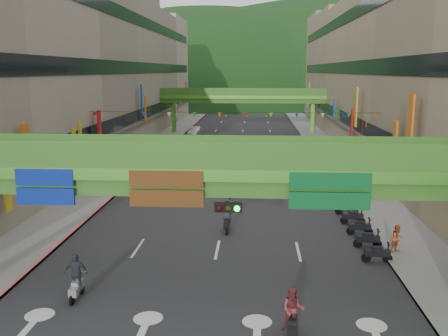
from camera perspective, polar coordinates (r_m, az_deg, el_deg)
name	(u,v)px	position (r m, az deg, el deg)	size (l,w,h in m)	color
road_slab	(239,147)	(65.16, 1.76, 2.40)	(18.00, 140.00, 0.02)	#28282B
sidewalk_left	(156,146)	(66.41, -7.78, 2.52)	(4.00, 140.00, 0.15)	gray
sidewalk_right	(324,147)	(65.73, 11.40, 2.32)	(4.00, 140.00, 0.15)	gray
curb_left	(170,146)	(66.06, -6.16, 2.53)	(0.20, 140.00, 0.18)	#CC5959
curb_right	(310,147)	(65.50, 9.75, 2.36)	(0.20, 140.00, 0.18)	gray
building_row_left	(93,74)	(67.70, -14.69, 10.40)	(12.80, 95.00, 19.00)	#9E937F
building_row_right	(392,74)	(66.56, 18.60, 10.18)	(12.80, 95.00, 19.00)	gray
overpass_near	(227,187)	(20.33, 0.40, -2.15)	(28.00, 12.27, 7.10)	#4C9E2D
overpass_far	(243,99)	(79.53, 2.14, 7.88)	(28.00, 2.20, 7.10)	#4C9E2D
hill_left	(207,99)	(175.48, -2.01, 7.87)	(168.00, 140.00, 112.00)	#1C4419
hill_right	(316,97)	(195.98, 10.42, 8.03)	(208.00, 176.00, 128.00)	#1C4419
bunting_string	(232,115)	(44.59, 0.97, 6.07)	(26.00, 0.36, 0.47)	black
scooter_rider_near	(227,217)	(30.89, 0.34, -5.64)	(0.63, 1.60, 2.07)	black
scooter_rider_mid	(293,313)	(19.28, 7.88, -16.10)	(0.92, 1.60, 2.09)	black
scooter_rider_left	(76,276)	(23.06, -16.56, -11.79)	(1.06, 1.60, 2.13)	gray
scooter_rider_far	(190,146)	(59.96, -3.88, 2.56)	(0.87, 1.59, 1.96)	maroon
parked_scooter_row	(356,222)	(32.56, 14.88, -5.96)	(1.60, 11.55, 1.08)	black
car_silver	(196,131)	(76.20, -3.25, 4.19)	(1.54, 4.40, 1.45)	#ADABB2
car_yellow	(236,151)	(58.10, 1.39, 1.94)	(1.46, 3.62, 1.23)	yellow
pedestrian_red	(397,241)	(28.91, 19.17, -7.90)	(0.74, 0.57, 1.52)	#C24E2A
pedestrian_dark	(331,161)	(51.90, 12.14, 0.83)	(0.98, 0.41, 1.66)	black
pedestrian_blue	(371,185)	(41.77, 16.45, -1.86)	(0.77, 0.50, 1.66)	#343C53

